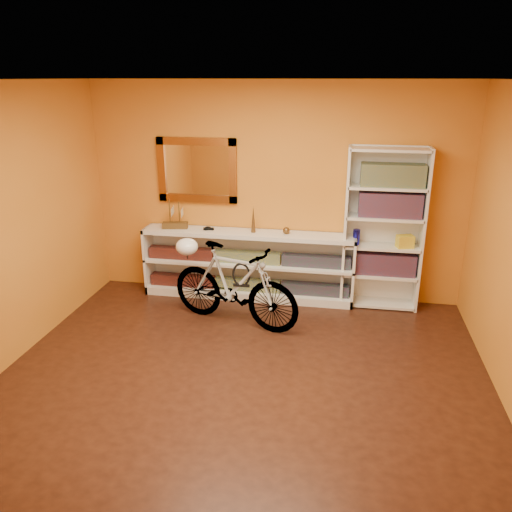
% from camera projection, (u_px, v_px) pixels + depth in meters
% --- Properties ---
extents(floor, '(4.50, 4.00, 0.01)m').
position_uv_depth(floor, '(243.00, 378.00, 4.66)').
color(floor, black).
rests_on(floor, ground).
extents(ceiling, '(4.50, 4.00, 0.01)m').
position_uv_depth(ceiling, '(240.00, 79.00, 3.79)').
color(ceiling, silver).
rests_on(ceiling, ground).
extents(back_wall, '(4.50, 0.01, 2.60)m').
position_uv_depth(back_wall, '(275.00, 193.00, 6.09)').
color(back_wall, '#C56F1D').
rests_on(back_wall, ground).
extents(gilt_mirror, '(0.98, 0.06, 0.78)m').
position_uv_depth(gilt_mirror, '(197.00, 170.00, 6.12)').
color(gilt_mirror, brown).
rests_on(gilt_mirror, back_wall).
extents(wall_socket, '(0.09, 0.02, 0.09)m').
position_uv_depth(wall_socket, '(345.00, 279.00, 6.27)').
color(wall_socket, silver).
rests_on(wall_socket, back_wall).
extents(console_unit, '(2.60, 0.35, 0.85)m').
position_uv_depth(console_unit, '(248.00, 265.00, 6.25)').
color(console_unit, silver).
rests_on(console_unit, floor).
extents(cd_row_lower, '(2.50, 0.13, 0.14)m').
position_uv_depth(cd_row_lower, '(248.00, 284.00, 6.32)').
color(cd_row_lower, black).
rests_on(cd_row_lower, console_unit).
extents(cd_row_upper, '(2.50, 0.13, 0.14)m').
position_uv_depth(cd_row_upper, '(247.00, 257.00, 6.20)').
color(cd_row_upper, navy).
rests_on(cd_row_upper, console_unit).
extents(model_ship, '(0.32, 0.17, 0.37)m').
position_uv_depth(model_ship, '(174.00, 214.00, 6.20)').
color(model_ship, '#412C12').
rests_on(model_ship, console_unit).
extents(toy_car, '(0.00, 0.00, 0.00)m').
position_uv_depth(toy_car, '(209.00, 230.00, 6.19)').
color(toy_car, black).
rests_on(toy_car, console_unit).
extents(bronze_ornament, '(0.06, 0.06, 0.33)m').
position_uv_depth(bronze_ornament, '(253.00, 219.00, 6.04)').
color(bronze_ornament, brown).
rests_on(bronze_ornament, console_unit).
extents(decorative_orb, '(0.08, 0.08, 0.08)m').
position_uv_depth(decorative_orb, '(286.00, 231.00, 6.02)').
color(decorative_orb, brown).
rests_on(decorative_orb, console_unit).
extents(bookcase, '(0.90, 0.30, 1.90)m').
position_uv_depth(bookcase, '(383.00, 230.00, 5.84)').
color(bookcase, silver).
rests_on(bookcase, floor).
extents(book_row_a, '(0.70, 0.22, 0.26)m').
position_uv_depth(book_row_a, '(385.00, 263.00, 5.97)').
color(book_row_a, maroon).
rests_on(book_row_a, bookcase).
extents(book_row_b, '(0.70, 0.22, 0.28)m').
position_uv_depth(book_row_b, '(390.00, 204.00, 5.73)').
color(book_row_b, maroon).
rests_on(book_row_b, bookcase).
extents(book_row_c, '(0.70, 0.22, 0.25)m').
position_uv_depth(book_row_c, '(393.00, 175.00, 5.62)').
color(book_row_c, '#1C5362').
rests_on(book_row_c, bookcase).
extents(travel_mug, '(0.08, 0.08, 0.18)m').
position_uv_depth(travel_mug, '(356.00, 237.00, 5.90)').
color(travel_mug, '#161699').
rests_on(travel_mug, bookcase).
extents(red_tin, '(0.20, 0.20, 0.20)m').
position_uv_depth(red_tin, '(369.00, 176.00, 5.69)').
color(red_tin, maroon).
rests_on(red_tin, bookcase).
extents(yellow_bag, '(0.21, 0.17, 0.14)m').
position_uv_depth(yellow_bag, '(405.00, 242.00, 5.80)').
color(yellow_bag, gold).
rests_on(yellow_bag, bookcase).
extents(bicycle, '(0.86, 1.63, 0.93)m').
position_uv_depth(bicycle, '(234.00, 285.00, 5.54)').
color(bicycle, silver).
rests_on(bicycle, floor).
extents(helmet, '(0.25, 0.24, 0.19)m').
position_uv_depth(helmet, '(187.00, 247.00, 5.68)').
color(helmet, white).
rests_on(helmet, bicycle).
extents(u_lock, '(0.20, 0.02, 0.20)m').
position_uv_depth(u_lock, '(241.00, 275.00, 5.46)').
color(u_lock, black).
rests_on(u_lock, bicycle).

